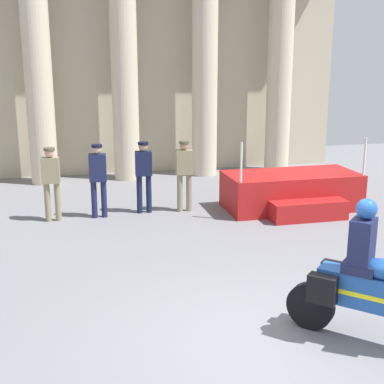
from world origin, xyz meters
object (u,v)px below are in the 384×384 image
motorcycle_with_rider (363,284)px  officer_in_row_3 (184,170)px  officer_in_row_1 (98,175)px  officer_in_row_2 (144,171)px  reviewing_stand (292,192)px  officer_in_row_0 (51,178)px

motorcycle_with_rider → officer_in_row_3: bearing=143.5°
officer_in_row_1 → motorcycle_with_rider: size_ratio=0.88×
officer_in_row_1 → motorcycle_with_rider: 6.91m
officer_in_row_1 → officer_in_row_3: bearing=-173.6°
officer_in_row_3 → officer_in_row_1: bearing=6.4°
officer_in_row_1 → officer_in_row_2: 1.06m
motorcycle_with_rider → officer_in_row_1: bearing=160.2°
reviewing_stand → officer_in_row_3: 2.65m
reviewing_stand → officer_in_row_1: reviewing_stand is taller
motorcycle_with_rider → reviewing_stand: bearing=119.7°
officer_in_row_1 → reviewing_stand: bearing=-179.8°
officer_in_row_1 → officer_in_row_0: bearing=7.4°
reviewing_stand → officer_in_row_1: 4.60m
officer_in_row_0 → officer_in_row_3: (3.01, 0.07, 0.02)m
officer_in_row_3 → reviewing_stand: bearing=175.4°
officer_in_row_2 → officer_in_row_3: bearing=179.5°
reviewing_stand → officer_in_row_0: (-5.56, 0.38, 0.56)m
reviewing_stand → motorcycle_with_rider: size_ratio=1.67×
officer_in_row_0 → officer_in_row_3: size_ratio=0.98×
officer_in_row_0 → officer_in_row_2: size_ratio=0.99×
officer_in_row_2 → motorcycle_with_rider: 6.67m
reviewing_stand → officer_in_row_0: size_ratio=1.92×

